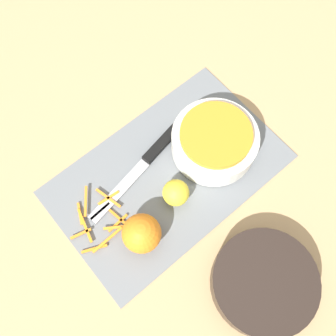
{
  "coord_description": "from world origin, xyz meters",
  "views": [
    {
      "loc": [
        0.19,
        0.22,
        0.77
      ],
      "look_at": [
        0.0,
        0.0,
        0.04
      ],
      "focal_mm": 42.0,
      "sensor_mm": 36.0,
      "label": 1
    }
  ],
  "objects": [
    {
      "name": "ground_plane",
      "position": [
        0.0,
        0.0,
        0.0
      ],
      "size": [
        4.0,
        4.0,
        0.0
      ],
      "primitive_type": "plane",
      "color": "tan"
    },
    {
      "name": "cutting_board",
      "position": [
        0.0,
        0.0,
        0.0
      ],
      "size": [
        0.48,
        0.3,
        0.01
      ],
      "color": "slate",
      "rests_on": "ground_plane"
    },
    {
      "name": "bowl_dark",
      "position": [
        0.01,
        0.28,
        0.02
      ],
      "size": [
        0.19,
        0.19,
        0.05
      ],
      "color": "black",
      "rests_on": "ground_plane"
    },
    {
      "name": "orange_left",
      "position": [
        0.12,
        0.07,
        0.04
      ],
      "size": [
        0.08,
        0.08,
        0.08
      ],
      "color": "orange",
      "rests_on": "cutting_board"
    },
    {
      "name": "lemon",
      "position": [
        0.02,
        0.05,
        0.03
      ],
      "size": [
        0.05,
        0.05,
        0.05
      ],
      "color": "yellow",
      "rests_on": "cutting_board"
    },
    {
      "name": "bowl_speckled",
      "position": [
        -0.11,
        0.02,
        0.04
      ],
      "size": [
        0.18,
        0.18,
        0.07
      ],
      "color": "silver",
      "rests_on": "cutting_board"
    },
    {
      "name": "peel_pile",
      "position": [
        0.17,
        -0.01,
        0.01
      ],
      "size": [
        0.13,
        0.13,
        0.01
      ],
      "color": "orange",
      "rests_on": "cutting_board"
    },
    {
      "name": "knife",
      "position": [
        0.0,
        -0.05,
        0.01
      ],
      "size": [
        0.26,
        0.07,
        0.02
      ],
      "rotation": [
        0.0,
        0.0,
        0.18
      ],
      "color": "black",
      "rests_on": "cutting_board"
    }
  ]
}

